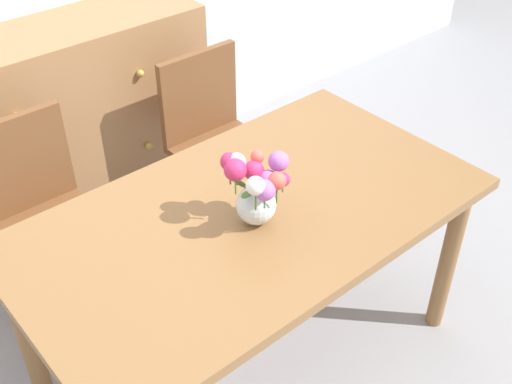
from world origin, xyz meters
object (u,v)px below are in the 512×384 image
(dining_table, at_px, (250,232))
(chair_right, at_px, (214,134))
(flower_vase, at_px, (256,188))
(chair_left, at_px, (39,211))
(dresser, at_px, (68,127))

(dining_table, distance_m, chair_right, 0.92)
(chair_right, relative_size, flower_vase, 3.66)
(chair_left, bearing_deg, dresser, -126.74)
(flower_vase, bearing_deg, chair_right, 61.33)
(dining_table, xyz_separation_m, flower_vase, (-0.02, -0.05, 0.23))
(chair_right, bearing_deg, flower_vase, 61.33)
(chair_left, xyz_separation_m, chair_right, (0.89, 0.00, 0.00))
(dresser, distance_m, flower_vase, 1.44)
(chair_right, distance_m, flower_vase, 1.04)
(chair_right, bearing_deg, chair_left, 0.00)
(chair_right, xyz_separation_m, dresser, (-0.49, 0.54, -0.02))
(dresser, height_order, flower_vase, flower_vase)
(chair_left, bearing_deg, dining_table, 119.29)
(dining_table, height_order, chair_left, chair_left)
(chair_left, distance_m, dresser, 0.67)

